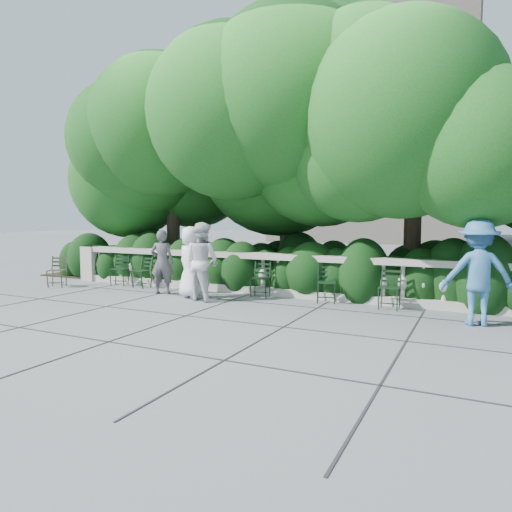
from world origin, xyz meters
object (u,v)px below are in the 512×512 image
at_px(chair_weathered, 55,288).
at_px(person_businessman, 191,262).
at_px(chair_a, 138,288).
at_px(chair_d, 258,298).
at_px(chair_e, 388,311).
at_px(chair_c, 326,304).
at_px(person_woman_grey, 162,262).
at_px(person_casual_man, 202,261).
at_px(person_older_blue, 478,273).
at_px(chair_b, 117,286).

bearing_deg(chair_weathered, person_businessman, -22.86).
xyz_separation_m(chair_a, chair_d, (3.47, 0.07, 0.00)).
height_order(chair_e, chair_weathered, same).
xyz_separation_m(chair_a, chair_c, (5.07, 0.09, 0.00)).
height_order(chair_d, person_woman_grey, person_woman_grey).
relative_size(chair_a, person_casual_man, 0.48).
distance_m(chair_d, person_older_blue, 4.64).
height_order(chair_b, person_casual_man, person_casual_man).
relative_size(chair_a, person_woman_grey, 0.54).
xyz_separation_m(chair_c, chair_d, (-1.60, -0.02, 0.00)).
bearing_deg(chair_c, chair_weathered, 172.09).
bearing_deg(chair_d, chair_b, 171.83).
bearing_deg(chair_e, chair_weathered, -174.40).
bearing_deg(chair_d, chair_a, 172.51).
distance_m(chair_a, chair_weathered, 2.20).
bearing_deg(chair_weathered, person_older_blue, -26.15).
xyz_separation_m(chair_d, person_businessman, (-1.43, -0.61, 0.83)).
height_order(chair_weathered, person_woman_grey, person_woman_grey).
distance_m(chair_a, chair_b, 0.74).
height_order(person_businessman, person_older_blue, person_older_blue).
relative_size(chair_b, person_woman_grey, 0.54).
relative_size(chair_c, person_woman_grey, 0.54).
xyz_separation_m(chair_e, person_woman_grey, (-5.26, -0.37, 0.78)).
bearing_deg(person_businessman, chair_d, -136.21).
relative_size(chair_d, chair_e, 1.00).
distance_m(chair_b, person_older_blue, 8.78).
bearing_deg(chair_weathered, chair_d, -17.95).
height_order(chair_b, person_businessman, person_businessman).
bearing_deg(person_casual_man, person_woman_grey, -0.69).
relative_size(chair_b, person_older_blue, 0.46).
relative_size(chair_weathered, person_casual_man, 0.48).
bearing_deg(person_casual_man, chair_b, -1.61).
height_order(person_casual_man, person_older_blue, person_older_blue).
bearing_deg(chair_weathered, chair_c, -20.01).
bearing_deg(chair_a, chair_e, 6.40).
bearing_deg(chair_b, person_woman_grey, -32.16).
relative_size(chair_a, chair_d, 1.00).
xyz_separation_m(chair_weathered, person_businessman, (4.05, 0.36, 0.83)).
xyz_separation_m(person_casual_man, person_older_blue, (5.54, 0.10, 0.04)).
bearing_deg(person_woman_grey, chair_e, 164.78).
bearing_deg(chair_b, person_older_blue, -22.77).
relative_size(person_businessman, person_woman_grey, 1.06).
relative_size(chair_b, chair_weathered, 1.00).
xyz_separation_m(chair_weathered, person_woman_grey, (3.13, 0.50, 0.78)).
height_order(person_woman_grey, person_older_blue, person_older_blue).
distance_m(chair_c, chair_d, 1.60).
xyz_separation_m(chair_e, chair_weathered, (-8.39, -0.87, 0.00)).
height_order(person_woman_grey, person_casual_man, person_casual_man).
height_order(chair_e, person_older_blue, person_older_blue).
distance_m(chair_e, person_businessman, 4.45).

